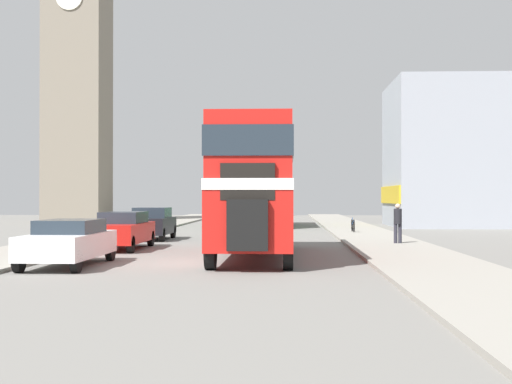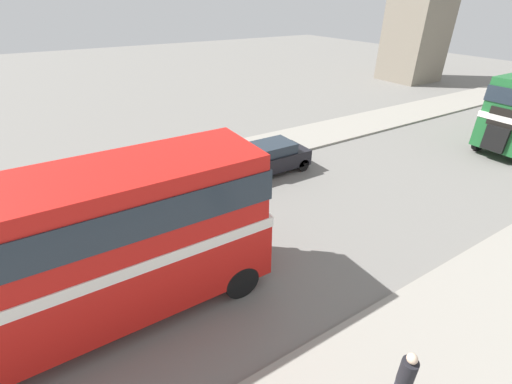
{
  "view_description": "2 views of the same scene",
  "coord_description": "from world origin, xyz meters",
  "px_view_note": "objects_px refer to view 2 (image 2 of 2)",
  "views": [
    {
      "loc": [
        2.54,
        -21.58,
        2.01
      ],
      "look_at": [
        1.5,
        2.65,
        2.21
      ],
      "focal_mm": 50.0,
      "sensor_mm": 36.0,
      "label": 1
    },
    {
      "loc": [
        9.14,
        3.49,
        7.78
      ],
      "look_at": [
        0.0,
        9.05,
        1.66
      ],
      "focal_mm": 24.0,
      "sensor_mm": 36.0,
      "label": 2
    }
  ],
  "objects_px": {
    "car_parked_mid": "(143,191)",
    "car_parked_far": "(270,158)",
    "double_decker_bus": "(51,256)",
    "pedestrian_walking": "(405,377)"
  },
  "relations": [
    {
      "from": "car_parked_mid",
      "to": "car_parked_far",
      "type": "height_order",
      "value": "car_parked_far"
    },
    {
      "from": "car_parked_mid",
      "to": "car_parked_far",
      "type": "bearing_deg",
      "value": 90.62
    },
    {
      "from": "double_decker_bus",
      "to": "pedestrian_walking",
      "type": "relative_size",
      "value": 6.55
    },
    {
      "from": "pedestrian_walking",
      "to": "double_decker_bus",
      "type": "bearing_deg",
      "value": -135.2
    },
    {
      "from": "car_parked_mid",
      "to": "car_parked_far",
      "type": "xyz_separation_m",
      "value": [
        -0.07,
        6.32,
        0.03
      ]
    },
    {
      "from": "car_parked_far",
      "to": "pedestrian_walking",
      "type": "bearing_deg",
      "value": -19.71
    },
    {
      "from": "car_parked_mid",
      "to": "pedestrian_walking",
      "type": "relative_size",
      "value": 2.85
    },
    {
      "from": "car_parked_far",
      "to": "car_parked_mid",
      "type": "bearing_deg",
      "value": -89.38
    },
    {
      "from": "double_decker_bus",
      "to": "pedestrian_walking",
      "type": "xyz_separation_m",
      "value": [
        5.67,
        5.63,
        -1.56
      ]
    },
    {
      "from": "car_parked_mid",
      "to": "pedestrian_walking",
      "type": "bearing_deg",
      "value": 12.08
    }
  ]
}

